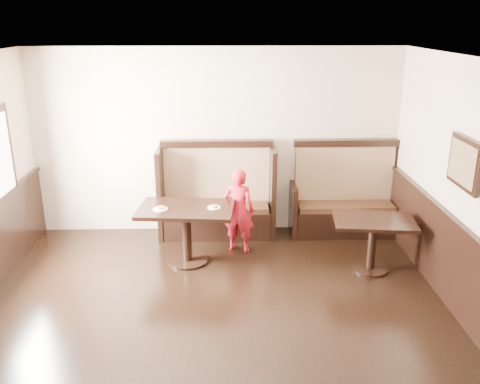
{
  "coord_description": "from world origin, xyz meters",
  "views": [
    {
      "loc": [
        0.15,
        -3.98,
        3.18
      ],
      "look_at": [
        0.32,
        2.35,
        1.0
      ],
      "focal_mm": 38.0,
      "sensor_mm": 36.0,
      "label": 1
    }
  ],
  "objects_px": {
    "booth_neighbor": "(344,203)",
    "table_main": "(186,220)",
    "booth_main": "(217,201)",
    "child": "(239,210)",
    "table_neighbor": "(373,232)"
  },
  "relations": [
    {
      "from": "booth_neighbor",
      "to": "table_main",
      "type": "relative_size",
      "value": 1.25
    },
    {
      "from": "table_main",
      "to": "booth_main",
      "type": "bearing_deg",
      "value": 72.97
    },
    {
      "from": "table_main",
      "to": "child",
      "type": "height_order",
      "value": "child"
    },
    {
      "from": "booth_neighbor",
      "to": "table_main",
      "type": "bearing_deg",
      "value": -157.6
    },
    {
      "from": "table_main",
      "to": "child",
      "type": "xyz_separation_m",
      "value": [
        0.71,
        0.35,
        0.0
      ]
    },
    {
      "from": "booth_neighbor",
      "to": "child",
      "type": "bearing_deg",
      "value": -159.37
    },
    {
      "from": "booth_neighbor",
      "to": "table_main",
      "type": "xyz_separation_m",
      "value": [
        -2.34,
        -0.97,
        0.13
      ]
    },
    {
      "from": "table_main",
      "to": "table_neighbor",
      "type": "height_order",
      "value": "table_main"
    },
    {
      "from": "table_neighbor",
      "to": "child",
      "type": "relative_size",
      "value": 0.9
    },
    {
      "from": "booth_main",
      "to": "table_main",
      "type": "height_order",
      "value": "booth_main"
    },
    {
      "from": "booth_neighbor",
      "to": "table_neighbor",
      "type": "relative_size",
      "value": 1.5
    },
    {
      "from": "booth_main",
      "to": "booth_neighbor",
      "type": "distance_m",
      "value": 1.95
    },
    {
      "from": "table_neighbor",
      "to": "booth_neighbor",
      "type": "bearing_deg",
      "value": 100.99
    },
    {
      "from": "booth_main",
      "to": "booth_neighbor",
      "type": "xyz_separation_m",
      "value": [
        1.95,
        -0.0,
        -0.05
      ]
    },
    {
      "from": "table_neighbor",
      "to": "child",
      "type": "distance_m",
      "value": 1.85
    }
  ]
}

